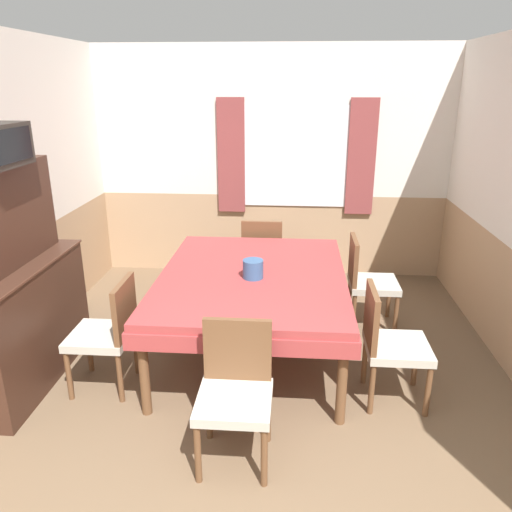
{
  "coord_description": "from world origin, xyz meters",
  "views": [
    {
      "loc": [
        0.27,
        -1.4,
        2.2
      ],
      "look_at": [
        -0.03,
        2.38,
        0.87
      ],
      "focal_mm": 35.0,
      "sensor_mm": 36.0,
      "label": 1
    }
  ],
  "objects_px": {
    "dining_table": "(253,284)",
    "chair_left_near": "(109,330)",
    "sideboard": "(16,297)",
    "chair_right_near": "(389,341)",
    "chair_head_near": "(235,388)",
    "chair_head_window": "(262,253)",
    "vase": "(253,269)",
    "chair_right_far": "(367,279)"
  },
  "relations": [
    {
      "from": "chair_right_far",
      "to": "sideboard",
      "type": "height_order",
      "value": "sideboard"
    },
    {
      "from": "chair_head_near",
      "to": "chair_right_near",
      "type": "relative_size",
      "value": 1.0
    },
    {
      "from": "chair_right_far",
      "to": "chair_right_near",
      "type": "relative_size",
      "value": 1.0
    },
    {
      "from": "chair_head_near",
      "to": "chair_head_window",
      "type": "bearing_deg",
      "value": -90.0
    },
    {
      "from": "chair_right_far",
      "to": "sideboard",
      "type": "distance_m",
      "value": 2.96
    },
    {
      "from": "chair_right_far",
      "to": "sideboard",
      "type": "xyz_separation_m",
      "value": [
        -2.73,
        -1.13,
        0.23
      ]
    },
    {
      "from": "dining_table",
      "to": "chair_right_far",
      "type": "distance_m",
      "value": 1.18
    },
    {
      "from": "dining_table",
      "to": "vase",
      "type": "bearing_deg",
      "value": -83.23
    },
    {
      "from": "chair_head_window",
      "to": "chair_head_near",
      "type": "distance_m",
      "value": 2.48
    },
    {
      "from": "chair_head_near",
      "to": "chair_right_far",
      "type": "distance_m",
      "value": 2.09
    },
    {
      "from": "chair_right_near",
      "to": "vase",
      "type": "xyz_separation_m",
      "value": [
        -1.0,
        0.49,
        0.33
      ]
    },
    {
      "from": "chair_head_window",
      "to": "sideboard",
      "type": "relative_size",
      "value": 0.52
    },
    {
      "from": "dining_table",
      "to": "sideboard",
      "type": "relative_size",
      "value": 1.2
    },
    {
      "from": "chair_right_near",
      "to": "chair_left_near",
      "type": "bearing_deg",
      "value": -90.0
    },
    {
      "from": "chair_left_near",
      "to": "chair_head_near",
      "type": "bearing_deg",
      "value": -122.78
    },
    {
      "from": "chair_head_window",
      "to": "chair_right_far",
      "type": "relative_size",
      "value": 1.0
    },
    {
      "from": "dining_table",
      "to": "chair_right_far",
      "type": "height_order",
      "value": "chair_right_far"
    },
    {
      "from": "dining_table",
      "to": "chair_right_far",
      "type": "xyz_separation_m",
      "value": [
        1.01,
        0.59,
        -0.16
      ]
    },
    {
      "from": "sideboard",
      "to": "vase",
      "type": "xyz_separation_m",
      "value": [
        1.72,
        0.45,
        0.1
      ]
    },
    {
      "from": "chair_right_far",
      "to": "chair_right_near",
      "type": "bearing_deg",
      "value": 0.0
    },
    {
      "from": "chair_left_near",
      "to": "vase",
      "type": "relative_size",
      "value": 5.26
    },
    {
      "from": "sideboard",
      "to": "vase",
      "type": "bearing_deg",
      "value": 14.57
    },
    {
      "from": "chair_left_near",
      "to": "chair_right_far",
      "type": "xyz_separation_m",
      "value": [
        2.03,
        1.18,
        0.0
      ]
    },
    {
      "from": "chair_head_window",
      "to": "chair_right_near",
      "type": "bearing_deg",
      "value": -60.98
    },
    {
      "from": "dining_table",
      "to": "chair_left_near",
      "type": "xyz_separation_m",
      "value": [
        -1.01,
        -0.59,
        -0.16
      ]
    },
    {
      "from": "chair_left_near",
      "to": "dining_table",
      "type": "bearing_deg",
      "value": -59.91
    },
    {
      "from": "chair_left_near",
      "to": "sideboard",
      "type": "relative_size",
      "value": 0.52
    },
    {
      "from": "chair_right_far",
      "to": "vase",
      "type": "bearing_deg",
      "value": -55.67
    },
    {
      "from": "dining_table",
      "to": "sideboard",
      "type": "distance_m",
      "value": 1.8
    },
    {
      "from": "chair_head_window",
      "to": "vase",
      "type": "height_order",
      "value": "vase"
    },
    {
      "from": "chair_head_near",
      "to": "chair_right_near",
      "type": "xyz_separation_m",
      "value": [
        1.01,
        0.65,
        0.0
      ]
    },
    {
      "from": "dining_table",
      "to": "chair_head_window",
      "type": "relative_size",
      "value": 2.31
    },
    {
      "from": "dining_table",
      "to": "chair_head_near",
      "type": "bearing_deg",
      "value": -90.0
    },
    {
      "from": "vase",
      "to": "dining_table",
      "type": "bearing_deg",
      "value": 96.77
    },
    {
      "from": "dining_table",
      "to": "vase",
      "type": "distance_m",
      "value": 0.2
    },
    {
      "from": "chair_head_window",
      "to": "chair_right_far",
      "type": "height_order",
      "value": "same"
    },
    {
      "from": "chair_head_window",
      "to": "sideboard",
      "type": "bearing_deg",
      "value": -133.79
    },
    {
      "from": "chair_head_window",
      "to": "vase",
      "type": "xyz_separation_m",
      "value": [
        0.01,
        -1.34,
        0.33
      ]
    },
    {
      "from": "dining_table",
      "to": "chair_left_near",
      "type": "height_order",
      "value": "chair_left_near"
    },
    {
      "from": "chair_left_near",
      "to": "chair_right_near",
      "type": "relative_size",
      "value": 1.0
    },
    {
      "from": "dining_table",
      "to": "chair_right_near",
      "type": "height_order",
      "value": "chair_right_near"
    },
    {
      "from": "chair_right_near",
      "to": "chair_head_near",
      "type": "bearing_deg",
      "value": -57.22
    }
  ]
}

